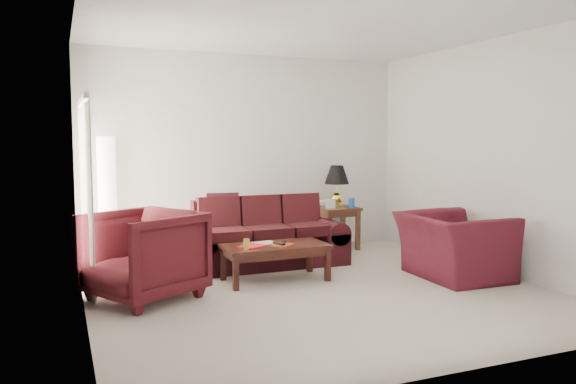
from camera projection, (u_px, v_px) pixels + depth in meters
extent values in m
plane|color=beige|center=(316.00, 289.00, 6.45)|extent=(5.00, 5.00, 0.00)
cube|color=silver|center=(85.00, 193.00, 6.63)|extent=(0.10, 2.00, 2.16)
cube|color=black|center=(223.00, 209.00, 8.07)|extent=(0.48, 0.29, 0.47)
cube|color=white|center=(331.00, 204.00, 8.63)|extent=(0.15, 0.08, 0.14)
cylinder|color=#1A42AF|center=(351.00, 203.00, 8.70)|extent=(0.11, 0.11, 0.15)
cube|color=#B1B2B5|center=(323.00, 201.00, 8.96)|extent=(0.21, 0.22, 0.06)
imported|color=#410F14|center=(143.00, 255.00, 5.99)|extent=(1.43, 1.42, 0.97)
imported|color=#47101B|center=(454.00, 246.00, 6.96)|extent=(1.11, 1.26, 0.80)
cube|color=red|center=(252.00, 246.00, 6.65)|extent=(0.36, 0.34, 0.02)
cube|color=beige|center=(264.00, 243.00, 6.85)|extent=(0.30, 0.25, 0.02)
cube|color=#BD4216|center=(283.00, 245.00, 6.75)|extent=(0.33, 0.32, 0.01)
cube|color=black|center=(279.00, 243.00, 6.73)|extent=(0.11, 0.19, 0.02)
cube|color=black|center=(283.00, 242.00, 6.82)|extent=(0.12, 0.16, 0.02)
cylinder|color=gold|center=(247.00, 244.00, 6.51)|extent=(0.10, 0.10, 0.12)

